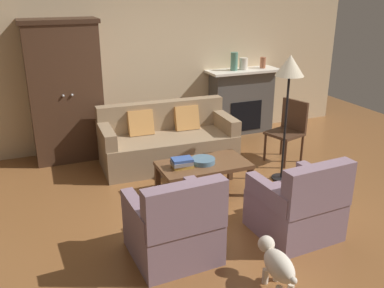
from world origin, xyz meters
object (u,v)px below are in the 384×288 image
(armchair_near_left, at_px, (174,228))
(floor_lamp, at_px, (289,73))
(mantel_vase_cream, at_px, (243,64))
(mantel_vase_jade, at_px, (234,61))
(fireplace, at_px, (241,101))
(armoire, at_px, (65,92))
(fruit_bowl, at_px, (203,161))
(couch, at_px, (167,142))
(coffee_table, at_px, (203,167))
(armchair_near_right, at_px, (298,207))
(side_chair_wooden, at_px, (289,127))
(dog, at_px, (277,264))
(book_stack, at_px, (182,163))
(mantel_vase_terracotta, at_px, (263,63))

(armchair_near_left, distance_m, floor_lamp, 2.50)
(mantel_vase_cream, bearing_deg, mantel_vase_jade, 180.00)
(fireplace, xyz_separation_m, armoire, (-2.95, -0.08, 0.45))
(fruit_bowl, bearing_deg, mantel_vase_cream, 50.41)
(floor_lamp, bearing_deg, couch, 137.55)
(mantel_vase_jade, distance_m, floor_lamp, 1.96)
(armoire, distance_m, armchair_near_left, 3.11)
(mantel_vase_jade, bearing_deg, armoire, -178.76)
(coffee_table, height_order, armchair_near_right, armchair_near_right)
(side_chair_wooden, height_order, dog, side_chair_wooden)
(fireplace, relative_size, dog, 2.20)
(armoire, bearing_deg, fruit_bowl, -54.41)
(side_chair_wooden, bearing_deg, book_stack, -163.08)
(fireplace, bearing_deg, coffee_table, -129.15)
(book_stack, distance_m, mantel_vase_cream, 2.83)
(floor_lamp, bearing_deg, fireplace, 77.27)
(fireplace, relative_size, couch, 0.65)
(book_stack, distance_m, armchair_near_right, 1.45)
(armoire, height_order, side_chair_wooden, armoire)
(coffee_table, relative_size, side_chair_wooden, 1.22)
(floor_lamp, bearing_deg, armchair_near_left, -150.48)
(armchair_near_left, distance_m, side_chair_wooden, 2.92)
(armchair_near_left, xyz_separation_m, armchair_near_right, (1.31, -0.12, 0.00))
(armoire, distance_m, side_chair_wooden, 3.29)
(fruit_bowl, bearing_deg, armchair_near_right, -66.73)
(coffee_table, bearing_deg, dog, -94.40)
(mantel_vase_jade, distance_m, armchair_near_left, 3.88)
(armoire, relative_size, coffee_table, 1.85)
(floor_lamp, bearing_deg, side_chair_wooden, 50.14)
(coffee_table, bearing_deg, floor_lamp, 0.38)
(fruit_bowl, height_order, mantel_vase_jade, mantel_vase_jade)
(coffee_table, relative_size, armchair_near_right, 1.25)
(fireplace, relative_size, coffee_table, 1.15)
(coffee_table, bearing_deg, fireplace, 50.85)
(coffee_table, height_order, mantel_vase_jade, mantel_vase_jade)
(mantel_vase_cream, height_order, mantel_vase_terracotta, mantel_vase_cream)
(fruit_bowl, xyz_separation_m, mantel_vase_cream, (1.60, 1.94, 0.77))
(mantel_vase_jade, relative_size, armchair_near_left, 0.34)
(coffee_table, relative_size, book_stack, 4.22)
(fireplace, relative_size, armchair_near_left, 1.43)
(mantel_vase_jade, height_order, mantel_vase_cream, mantel_vase_jade)
(armoire, distance_m, mantel_vase_terracotta, 3.34)
(mantel_vase_terracotta, height_order, side_chair_wooden, mantel_vase_terracotta)
(couch, height_order, armchair_near_right, armchair_near_right)
(mantel_vase_cream, bearing_deg, coffee_table, -129.41)
(fruit_bowl, distance_m, mantel_vase_terracotta, 2.88)
(mantel_vase_cream, bearing_deg, book_stack, -133.79)
(armchair_near_right, height_order, side_chair_wooden, side_chair_wooden)
(mantel_vase_cream, bearing_deg, side_chair_wooden, -89.31)
(couch, distance_m, mantel_vase_jade, 1.95)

